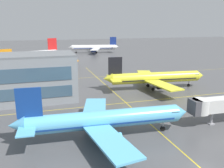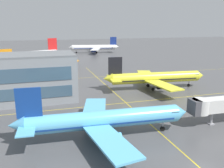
# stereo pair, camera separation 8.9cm
# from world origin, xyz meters

# --- Properties ---
(airliner_front_gate) EXTENTS (32.44, 27.92, 10.08)m
(airliner_front_gate) POSITION_xyz_m (-10.72, 13.65, 3.44)
(airliner_front_gate) COLOR #5BB7E5
(airliner_front_gate) RESTS_ON ground
(airliner_second_row) EXTENTS (33.50, 28.75, 10.41)m
(airliner_second_row) POSITION_xyz_m (13.56, 41.53, 3.55)
(airliner_second_row) COLOR yellow
(airliner_second_row) RESTS_ON ground
(airliner_third_row) EXTENTS (33.99, 29.00, 10.76)m
(airliner_third_row) POSITION_xyz_m (-20.18, 78.01, 3.67)
(airliner_third_row) COLOR orange
(airliner_third_row) RESTS_ON ground
(airliner_far_left_stand) EXTENTS (39.11, 33.50, 12.54)m
(airliner_far_left_stand) POSITION_xyz_m (-27.79, 105.51, 4.28)
(airliner_far_left_stand) COLOR white
(airliner_far_left_stand) RESTS_ON ground
(airliner_far_right_stand) EXTENTS (35.68, 30.38, 11.12)m
(airliner_far_right_stand) POSITION_xyz_m (17.26, 142.37, 3.80)
(airliner_far_right_stand) COLOR white
(airliner_far_right_stand) RESTS_ON ground
(taxiway_markings) EXTENTS (148.98, 108.45, 0.01)m
(taxiway_markings) POSITION_xyz_m (0.00, 30.86, 0.00)
(taxiway_markings) COLOR yellow
(taxiway_markings) RESTS_ON ground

